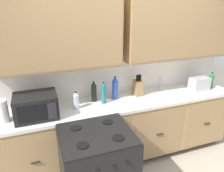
# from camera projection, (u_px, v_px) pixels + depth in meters

# --- Properties ---
(ground_plane) EXTENTS (8.14, 8.14, 0.00)m
(ground_plane) POSITION_uv_depth(u_px,v_px,m) (131.00, 169.00, 3.05)
(ground_plane) COLOR #B2A893
(wall_unit) EXTENTS (4.46, 0.40, 2.60)m
(wall_unit) POSITION_uv_depth(u_px,v_px,m) (120.00, 43.00, 2.87)
(wall_unit) COLOR white
(wall_unit) RESTS_ON ground_plane
(counter_run) EXTENTS (3.29, 0.64, 0.93)m
(counter_run) POSITION_uv_depth(u_px,v_px,m) (124.00, 129.00, 3.14)
(counter_run) COLOR black
(counter_run) RESTS_ON ground_plane
(stove_range) EXTENTS (0.76, 0.68, 0.95)m
(stove_range) POSITION_uv_depth(u_px,v_px,m) (97.00, 169.00, 2.41)
(stove_range) COLOR black
(stove_range) RESTS_ON ground_plane
(microwave) EXTENTS (0.48, 0.37, 0.28)m
(microwave) POSITION_uv_depth(u_px,v_px,m) (36.00, 106.00, 2.51)
(microwave) COLOR black
(microwave) RESTS_ON counter_run
(toaster) EXTENTS (0.28, 0.18, 0.19)m
(toaster) POSITION_uv_depth(u_px,v_px,m) (199.00, 83.00, 3.31)
(toaster) COLOR #B7B7BC
(toaster) RESTS_ON counter_run
(knife_block) EXTENTS (0.11, 0.14, 0.31)m
(knife_block) POSITION_uv_depth(u_px,v_px,m) (138.00, 88.00, 3.11)
(knife_block) COLOR #9C794E
(knife_block) RESTS_ON counter_run
(sink_faucet) EXTENTS (0.02, 0.02, 0.20)m
(sink_faucet) POSITION_uv_depth(u_px,v_px,m) (160.00, 83.00, 3.34)
(sink_faucet) COLOR #B2B5BA
(sink_faucet) RESTS_ON counter_run
(paper_towel_roll) EXTENTS (0.12, 0.12, 0.26)m
(paper_towel_roll) POSITION_uv_depth(u_px,v_px,m) (3.00, 111.00, 2.41)
(paper_towel_roll) COLOR white
(paper_towel_roll) RESTS_ON counter_run
(bottle_blue) EXTENTS (0.08, 0.08, 0.33)m
(bottle_blue) POSITION_uv_depth(u_px,v_px,m) (115.00, 88.00, 2.98)
(bottle_blue) COLOR blue
(bottle_blue) RESTS_ON counter_run
(bottle_clear) EXTENTS (0.07, 0.07, 0.23)m
(bottle_clear) POSITION_uv_depth(u_px,v_px,m) (76.00, 100.00, 2.72)
(bottle_clear) COLOR silver
(bottle_clear) RESTS_ON counter_run
(bottle_teal) EXTENTS (0.07, 0.07, 0.30)m
(bottle_teal) POSITION_uv_depth(u_px,v_px,m) (104.00, 93.00, 2.85)
(bottle_teal) COLOR #1E707A
(bottle_teal) RESTS_ON counter_run
(bottle_green) EXTENTS (0.07, 0.07, 0.25)m
(bottle_green) POSITION_uv_depth(u_px,v_px,m) (211.00, 80.00, 3.38)
(bottle_green) COLOR #237A38
(bottle_green) RESTS_ON counter_run
(bottle_dark) EXTENTS (0.07, 0.07, 0.28)m
(bottle_dark) POSITION_uv_depth(u_px,v_px,m) (94.00, 92.00, 2.91)
(bottle_dark) COLOR black
(bottle_dark) RESTS_ON counter_run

